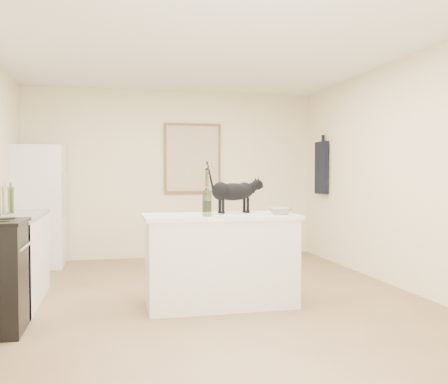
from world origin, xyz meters
The scene contains 18 objects.
floor centered at (0.00, 0.00, 0.00)m, with size 5.50×5.50×0.00m, color #92774D.
ceiling centered at (0.00, 0.00, 2.60)m, with size 5.50×5.50×0.00m, color white.
wall_back centered at (0.00, 2.75, 1.30)m, with size 4.50×4.50×0.00m, color beige.
wall_front centered at (0.00, -2.75, 1.30)m, with size 4.50×4.50×0.00m, color beige.
wall_right centered at (2.25, 0.00, 1.30)m, with size 5.50×5.50×0.00m, color beige.
island_base centered at (0.10, -0.20, 0.43)m, with size 1.44×0.67×0.86m, color white.
island_top centered at (0.10, -0.20, 0.88)m, with size 1.50×0.70×0.04m, color white.
left_cabinets centered at (-1.95, 0.30, 0.43)m, with size 0.60×1.40×0.86m, color white.
left_countertop centered at (-1.95, 0.30, 0.88)m, with size 0.62×1.44×0.04m, color gray.
fridge centered at (-1.95, 2.35, 0.85)m, with size 0.68×0.68×1.70m, color white.
artwork_frame centered at (0.30, 2.72, 1.55)m, with size 0.90×0.03×1.10m, color brown.
artwork_canvas centered at (0.30, 2.70, 1.55)m, with size 0.82×0.00×1.02m, color beige.
hanging_garment centered at (2.19, 2.05, 1.40)m, with size 0.08×0.34×0.80m, color black.
black_cat centered at (0.26, -0.07, 1.10)m, with size 0.56×0.17×0.39m, color black, non-canonical shape.
wine_bottle centered at (-0.07, -0.37, 1.10)m, with size 0.09×0.09×0.40m, color #345522.
glass_bowl centered at (0.68, -0.33, 0.93)m, with size 0.26×0.26×0.06m, color silver.
fridge_paper centered at (-1.60, 2.48, 1.23)m, with size 0.00×0.14×0.18m, color white.
counter_bottle_cluster centered at (-1.97, 0.32, 1.03)m, with size 0.12×0.54×0.28m.
Camera 1 is at (-0.94, -4.88, 1.29)m, focal length 39.04 mm.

